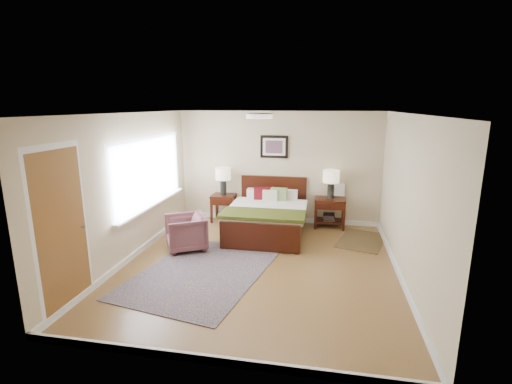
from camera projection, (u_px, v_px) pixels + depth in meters
floor at (259, 265)px, 6.22m from camera, size 5.00×5.00×0.00m
back_wall at (278, 168)px, 8.32m from camera, size 4.50×0.04×2.50m
front_wall at (214, 253)px, 3.54m from camera, size 4.50×0.04×2.50m
left_wall at (130, 187)px, 6.33m from camera, size 0.04×5.00×2.50m
right_wall at (407, 199)px, 5.53m from camera, size 0.04×5.00×2.50m
ceiling at (259, 113)px, 5.64m from camera, size 4.50×5.00×0.02m
window at (151, 173)px, 6.96m from camera, size 0.11×2.72×1.32m
door at (62, 231)px, 4.69m from camera, size 0.06×1.00×2.18m
ceil_fixture at (259, 116)px, 5.65m from camera, size 0.44×0.44×0.08m
bed at (267, 212)px, 7.61m from camera, size 1.60×1.93×1.04m
wall_art at (274, 147)px, 8.20m from camera, size 0.62×0.05×0.50m
nightstand_left at (223, 200)px, 8.47m from camera, size 0.53×0.47×0.63m
nightstand_right at (330, 210)px, 8.08m from camera, size 0.65×0.49×0.65m
lamp_left at (223, 176)px, 8.36m from camera, size 0.34×0.34×0.61m
lamp_right at (331, 179)px, 7.93m from camera, size 0.34×0.34×0.61m
armchair at (186, 233)px, 6.85m from camera, size 0.96×0.95×0.65m
rug_persian at (201, 273)px, 5.93m from camera, size 2.28×2.88×0.01m
rug_navy at (361, 240)px, 7.35m from camera, size 1.12×1.40×0.01m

